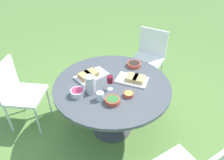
{
  "coord_description": "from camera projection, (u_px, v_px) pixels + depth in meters",
  "views": [
    {
      "loc": [
        1.43,
        1.3,
        2.16
      ],
      "look_at": [
        0.0,
        0.0,
        0.77
      ],
      "focal_mm": 35.0,
      "sensor_mm": 36.0,
      "label": 1
    }
  ],
  "objects": [
    {
      "name": "platter_bread_main",
      "position": [
        134.0,
        79.0,
        2.45
      ],
      "size": [
        0.33,
        0.4,
        0.07
      ],
      "color": "white",
      "rests_on": "dining_table"
    },
    {
      "name": "platter_charcuterie",
      "position": [
        90.0,
        75.0,
        2.51
      ],
      "size": [
        0.4,
        0.26,
        0.07
      ],
      "color": "white",
      "rests_on": "dining_table"
    },
    {
      "name": "dining_table",
      "position": [
        112.0,
        91.0,
        2.47
      ],
      "size": [
        1.31,
        1.31,
        0.71
      ],
      "color": "#4C4C51",
      "rests_on": "ground_plane"
    },
    {
      "name": "bowl_fries",
      "position": [
        129.0,
        94.0,
        2.24
      ],
      "size": [
        0.1,
        0.1,
        0.04
      ],
      "color": "#B74733",
      "rests_on": "dining_table"
    },
    {
      "name": "cup_water_near",
      "position": [
        100.0,
        96.0,
        2.18
      ],
      "size": [
        0.08,
        0.08,
        0.09
      ],
      "color": "silver",
      "rests_on": "dining_table"
    },
    {
      "name": "ground_plane",
      "position": [
        112.0,
        128.0,
        2.83
      ],
      "size": [
        40.0,
        40.0,
        0.0
      ],
      "primitive_type": "plane",
      "color": "#668E42"
    },
    {
      "name": "wine_glass",
      "position": [
        110.0,
        80.0,
        2.27
      ],
      "size": [
        0.07,
        0.07,
        0.17
      ],
      "color": "silver",
      "rests_on": "dining_table"
    },
    {
      "name": "chair_far_back",
      "position": [
        18.0,
        90.0,
        2.63
      ],
      "size": [
        0.6,
        0.6,
        0.89
      ],
      "color": "white",
      "rests_on": "ground_plane"
    },
    {
      "name": "chair_near_right",
      "position": [
        149.0,
        54.0,
        3.35
      ],
      "size": [
        0.51,
        0.52,
        0.89
      ],
      "color": "white",
      "rests_on": "ground_plane"
    },
    {
      "name": "bowl_olives",
      "position": [
        134.0,
        64.0,
        2.71
      ],
      "size": [
        0.17,
        0.17,
        0.05
      ],
      "color": "#B74733",
      "rests_on": "dining_table"
    },
    {
      "name": "bowl_dip_red",
      "position": [
        77.0,
        92.0,
        2.24
      ],
      "size": [
        0.15,
        0.15,
        0.07
      ],
      "color": "silver",
      "rests_on": "dining_table"
    },
    {
      "name": "water_pitcher",
      "position": [
        90.0,
        84.0,
        2.25
      ],
      "size": [
        0.11,
        0.11,
        0.2
      ],
      "color": "silver",
      "rests_on": "dining_table"
    },
    {
      "name": "bowl_salad",
      "position": [
        112.0,
        100.0,
        2.15
      ],
      "size": [
        0.15,
        0.15,
        0.05
      ],
      "color": "#B74733",
      "rests_on": "dining_table"
    }
  ]
}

